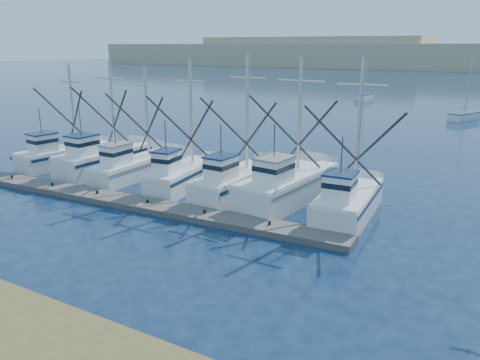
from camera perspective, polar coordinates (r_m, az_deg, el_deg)
name	(u,v)px	position (r m, az deg, el deg)	size (l,w,h in m)	color
ground	(166,284)	(20.07, -8.98, -12.40)	(500.00, 500.00, 0.00)	#0C1C35
floating_dock	(135,203)	(29.44, -12.72, -2.76)	(27.04, 1.80, 0.36)	#605A56
trawler_fleet	(187,173)	(32.51, -6.51, 0.81)	(27.02, 8.86, 9.00)	white
sailboat_near	(464,116)	(68.72, 25.66, 7.02)	(3.75, 5.58, 8.10)	white
sailboat_far	(364,97)	(89.19, 14.94, 9.81)	(2.12, 5.63, 8.10)	white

